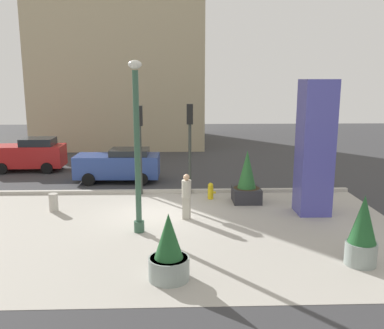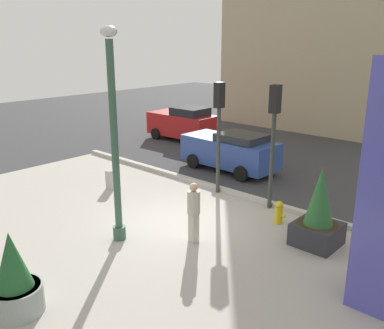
{
  "view_description": "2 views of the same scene",
  "coord_description": "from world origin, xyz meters",
  "px_view_note": "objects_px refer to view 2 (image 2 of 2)",
  "views": [
    {
      "loc": [
        0.94,
        -15.94,
        5.26
      ],
      "look_at": [
        1.46,
        -0.81,
        2.16
      ],
      "focal_mm": 39.13,
      "sensor_mm": 36.0,
      "label": 1
    },
    {
      "loc": [
        8.52,
        -8.71,
        5.52
      ],
      "look_at": [
        1.24,
        -0.73,
        2.31
      ],
      "focal_mm": 39.3,
      "sensor_mm": 36.0,
      "label": 2
    }
  ],
  "objects_px": {
    "concrete_bollard": "(110,179)",
    "traffic_light_corner": "(274,126)",
    "potted_plant_mid_plaza": "(319,214)",
    "potted_plant_curbside": "(14,280)",
    "car_passing_lane": "(231,151)",
    "fire_hydrant": "(279,213)",
    "traffic_light_far_side": "(219,119)",
    "pedestrian_on_sidewalk": "(194,209)",
    "car_intersection": "(183,123)",
    "lamp_post": "(115,143)"
  },
  "relations": [
    {
      "from": "concrete_bollard",
      "to": "traffic_light_corner",
      "type": "bearing_deg",
      "value": 24.0
    },
    {
      "from": "potted_plant_mid_plaza",
      "to": "traffic_light_corner",
      "type": "bearing_deg",
      "value": 149.8
    },
    {
      "from": "concrete_bollard",
      "to": "traffic_light_corner",
      "type": "xyz_separation_m",
      "value": [
        5.58,
        2.48,
        2.47
      ]
    },
    {
      "from": "potted_plant_curbside",
      "to": "car_passing_lane",
      "type": "xyz_separation_m",
      "value": [
        -2.83,
        11.04,
        0.13
      ]
    },
    {
      "from": "fire_hydrant",
      "to": "traffic_light_corner",
      "type": "distance_m",
      "value": 2.78
    },
    {
      "from": "traffic_light_far_side",
      "to": "pedestrian_on_sidewalk",
      "type": "distance_m",
      "value": 4.52
    },
    {
      "from": "potted_plant_mid_plaza",
      "to": "concrete_bollard",
      "type": "relative_size",
      "value": 3.05
    },
    {
      "from": "pedestrian_on_sidewalk",
      "to": "traffic_light_corner",
      "type": "bearing_deg",
      "value": 86.35
    },
    {
      "from": "potted_plant_mid_plaza",
      "to": "car_intersection",
      "type": "bearing_deg",
      "value": 149.65
    },
    {
      "from": "concrete_bollard",
      "to": "potted_plant_curbside",
      "type": "bearing_deg",
      "value": -51.53
    },
    {
      "from": "traffic_light_corner",
      "to": "car_passing_lane",
      "type": "xyz_separation_m",
      "value": [
        -3.63,
        2.55,
        -1.95
      ]
    },
    {
      "from": "potted_plant_curbside",
      "to": "car_intersection",
      "type": "height_order",
      "value": "car_intersection"
    },
    {
      "from": "lamp_post",
      "to": "fire_hydrant",
      "type": "height_order",
      "value": "lamp_post"
    },
    {
      "from": "fire_hydrant",
      "to": "car_passing_lane",
      "type": "height_order",
      "value": "car_passing_lane"
    },
    {
      "from": "concrete_bollard",
      "to": "car_passing_lane",
      "type": "xyz_separation_m",
      "value": [
        1.94,
        5.03,
        0.52
      ]
    },
    {
      "from": "fire_hydrant",
      "to": "concrete_bollard",
      "type": "height_order",
      "value": "same"
    },
    {
      "from": "traffic_light_corner",
      "to": "fire_hydrant",
      "type": "bearing_deg",
      "value": -45.18
    },
    {
      "from": "car_passing_lane",
      "to": "car_intersection",
      "type": "bearing_deg",
      "value": 152.91
    },
    {
      "from": "traffic_light_corner",
      "to": "car_passing_lane",
      "type": "height_order",
      "value": "traffic_light_corner"
    },
    {
      "from": "car_intersection",
      "to": "traffic_light_far_side",
      "type": "bearing_deg",
      "value": -37.94
    },
    {
      "from": "fire_hydrant",
      "to": "car_intersection",
      "type": "bearing_deg",
      "value": 148.03
    },
    {
      "from": "lamp_post",
      "to": "traffic_light_corner",
      "type": "height_order",
      "value": "lamp_post"
    },
    {
      "from": "potted_plant_mid_plaza",
      "to": "traffic_light_far_side",
      "type": "height_order",
      "value": "traffic_light_far_side"
    },
    {
      "from": "lamp_post",
      "to": "car_passing_lane",
      "type": "height_order",
      "value": "lamp_post"
    },
    {
      "from": "concrete_bollard",
      "to": "pedestrian_on_sidewalk",
      "type": "height_order",
      "value": "pedestrian_on_sidewalk"
    },
    {
      "from": "concrete_bollard",
      "to": "car_passing_lane",
      "type": "distance_m",
      "value": 5.42
    },
    {
      "from": "traffic_light_far_side",
      "to": "car_intersection",
      "type": "distance_m",
      "value": 8.95
    },
    {
      "from": "lamp_post",
      "to": "potted_plant_curbside",
      "type": "xyz_separation_m",
      "value": [
        1.11,
        -3.57,
        -2.09
      ]
    },
    {
      "from": "traffic_light_far_side",
      "to": "pedestrian_on_sidewalk",
      "type": "height_order",
      "value": "traffic_light_far_side"
    },
    {
      "from": "traffic_light_far_side",
      "to": "car_passing_lane",
      "type": "distance_m",
      "value": 3.47
    },
    {
      "from": "potted_plant_mid_plaza",
      "to": "car_passing_lane",
      "type": "height_order",
      "value": "potted_plant_mid_plaza"
    },
    {
      "from": "lamp_post",
      "to": "traffic_light_corner",
      "type": "bearing_deg",
      "value": 68.74
    },
    {
      "from": "potted_plant_curbside",
      "to": "car_passing_lane",
      "type": "relative_size",
      "value": 0.42
    },
    {
      "from": "concrete_bollard",
      "to": "traffic_light_corner",
      "type": "distance_m",
      "value": 6.58
    },
    {
      "from": "car_passing_lane",
      "to": "potted_plant_curbside",
      "type": "bearing_deg",
      "value": -75.62
    },
    {
      "from": "potted_plant_mid_plaza",
      "to": "car_passing_lane",
      "type": "bearing_deg",
      "value": 146.84
    },
    {
      "from": "potted_plant_curbside",
      "to": "concrete_bollard",
      "type": "height_order",
      "value": "potted_plant_curbside"
    },
    {
      "from": "traffic_light_far_side",
      "to": "car_intersection",
      "type": "height_order",
      "value": "traffic_light_far_side"
    },
    {
      "from": "fire_hydrant",
      "to": "traffic_light_far_side",
      "type": "bearing_deg",
      "value": 164.11
    },
    {
      "from": "lamp_post",
      "to": "traffic_light_corner",
      "type": "relative_size",
      "value": 1.41
    },
    {
      "from": "potted_plant_curbside",
      "to": "concrete_bollard",
      "type": "relative_size",
      "value": 2.46
    },
    {
      "from": "car_passing_lane",
      "to": "traffic_light_far_side",
      "type": "bearing_deg",
      "value": -61.85
    },
    {
      "from": "lamp_post",
      "to": "concrete_bollard",
      "type": "xyz_separation_m",
      "value": [
        -3.66,
        2.44,
        -2.48
      ]
    },
    {
      "from": "potted_plant_mid_plaza",
      "to": "concrete_bollard",
      "type": "bearing_deg",
      "value": -172.36
    },
    {
      "from": "lamp_post",
      "to": "pedestrian_on_sidewalk",
      "type": "height_order",
      "value": "lamp_post"
    },
    {
      "from": "concrete_bollard",
      "to": "fire_hydrant",
      "type": "bearing_deg",
      "value": 13.67
    },
    {
      "from": "potted_plant_mid_plaza",
      "to": "concrete_bollard",
      "type": "xyz_separation_m",
      "value": [
        -8.0,
        -1.07,
        -0.55
      ]
    },
    {
      "from": "traffic_light_corner",
      "to": "traffic_light_far_side",
      "type": "xyz_separation_m",
      "value": [
        -2.27,
        -0.01,
        -0.04
      ]
    },
    {
      "from": "potted_plant_mid_plaza",
      "to": "car_intersection",
      "type": "relative_size",
      "value": 0.56
    },
    {
      "from": "concrete_bollard",
      "to": "car_intersection",
      "type": "xyz_separation_m",
      "value": [
        -3.6,
        7.87,
        0.59
      ]
    }
  ]
}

